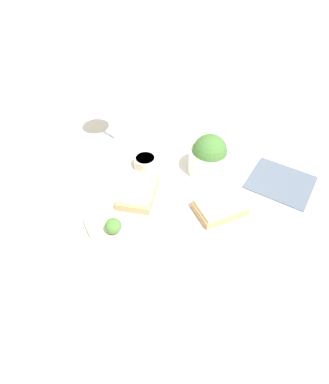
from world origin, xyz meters
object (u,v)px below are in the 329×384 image
at_px(cheese_toast_near, 138,192).
at_px(wine_glass, 109,99).
at_px(salad_bowl, 209,156).
at_px(napkin, 281,182).
at_px(cheese_toast_far, 220,207).
at_px(sauce_ramekin, 145,162).

bearing_deg(cheese_toast_near, wine_glass, -126.86).
height_order(salad_bowl, wine_glass, wine_glass).
xyz_separation_m(salad_bowl, napkin, (-0.07, 0.16, -0.05)).
height_order(salad_bowl, cheese_toast_near, salad_bowl).
height_order(cheese_toast_near, napkin, cheese_toast_near).
bearing_deg(wine_glass, cheese_toast_far, 76.78).
relative_size(cheese_toast_far, wine_glass, 0.71).
distance_m(salad_bowl, cheese_toast_far, 0.13).
bearing_deg(wine_glass, napkin, 101.40).
bearing_deg(wine_glass, cheese_toast_near, 53.14).
distance_m(cheese_toast_near, wine_glass, 0.25).
bearing_deg(salad_bowl, cheese_toast_far, 39.68).
bearing_deg(cheese_toast_far, napkin, 156.17).
relative_size(sauce_ramekin, wine_glass, 0.32).
distance_m(cheese_toast_near, cheese_toast_far, 0.17).
relative_size(sauce_ramekin, cheese_toast_near, 0.45).
bearing_deg(cheese_toast_near, napkin, 133.60).
bearing_deg(salad_bowl, wine_glass, -86.88).
distance_m(cheese_toast_far, napkin, 0.19).
bearing_deg(wine_glass, salad_bowl, 93.12).
bearing_deg(napkin, cheese_toast_near, -46.40).
xyz_separation_m(salad_bowl, wine_glass, (0.01, -0.27, 0.07)).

